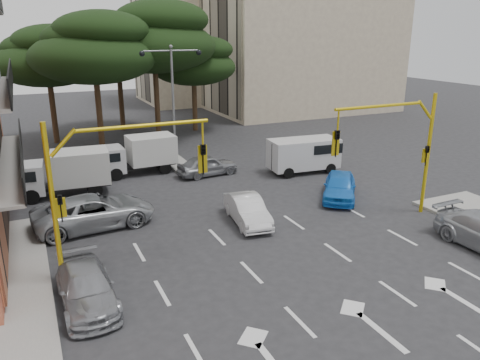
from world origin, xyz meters
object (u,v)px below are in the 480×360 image
object	(u,v)px
street_lamp_center	(172,84)
car_blue_compact	(340,186)
van_white	(303,155)
signal_mast_right	(402,141)
box_truck_b	(138,155)
car_white_hatch	(247,210)
car_silver_cross_a	(94,211)
box_truck_a	(64,174)
car_silver_wagon	(86,288)
signal_mast_left	(105,177)
car_silver_cross_b	(207,165)

from	to	relation	value
street_lamp_center	car_blue_compact	distance (m)	13.09
street_lamp_center	van_white	xyz separation A→B (m)	(6.90, -5.49, -4.31)
car_blue_compact	van_white	size ratio (longest dim) A/B	0.94
signal_mast_right	box_truck_b	xyz separation A→B (m)	(-9.68, 12.68, -2.69)
car_white_hatch	car_silver_cross_a	size ratio (longest dim) A/B	0.70
signal_mast_right	car_blue_compact	distance (m)	4.70
street_lamp_center	car_blue_compact	world-z (taller)	street_lamp_center
car_silver_cross_a	box_truck_a	world-z (taller)	box_truck_a
car_silver_wagon	signal_mast_left	bearing A→B (deg)	52.81
signal_mast_left	car_blue_compact	distance (m)	13.62
street_lamp_center	car_blue_compact	bearing A→B (deg)	-60.56
van_white	box_truck_a	bearing A→B (deg)	-91.48
signal_mast_left	box_truck_a	size ratio (longest dim) A/B	1.19
signal_mast_right	signal_mast_left	size ratio (longest dim) A/B	1.00
car_blue_compact	box_truck_b	xyz separation A→B (m)	(-8.87, 9.31, 0.49)
box_truck_b	van_white	bearing A→B (deg)	-114.92
car_white_hatch	box_truck_a	xyz separation A→B (m)	(-7.53, 7.80, 0.60)
car_silver_wagon	van_white	world-z (taller)	van_white
signal_mast_right	signal_mast_left	bearing A→B (deg)	180.00
signal_mast_left	box_truck_a	xyz separation A→B (m)	(-0.75, 10.26, -2.64)
car_white_hatch	box_truck_b	world-z (taller)	box_truck_b
signal_mast_left	box_truck_b	distance (m)	13.55
car_silver_wagon	box_truck_b	bearing A→B (deg)	69.11
car_silver_cross_b	box_truck_a	bearing A→B (deg)	85.84
car_silver_wagon	street_lamp_center	bearing A→B (deg)	61.70
car_silver_cross_a	car_blue_compact	bearing A→B (deg)	-102.20
box_truck_b	signal_mast_left	bearing A→B (deg)	160.95
car_white_hatch	box_truck_a	world-z (taller)	box_truck_a
signal_mast_left	box_truck_b	xyz separation A→B (m)	(3.93, 12.68, -2.69)
car_blue_compact	box_truck_a	xyz separation A→B (m)	(-13.56, 6.88, 0.53)
car_white_hatch	box_truck_b	xyz separation A→B (m)	(-2.84, 10.22, 0.56)
car_blue_compact	box_truck_a	bearing A→B (deg)	-168.78
box_truck_a	box_truck_b	world-z (taller)	box_truck_a
signal_mast_left	box_truck_a	bearing A→B (deg)	94.20
car_silver_cross_a	box_truck_a	xyz separation A→B (m)	(-0.83, 5.25, 0.47)
signal_mast_right	box_truck_a	world-z (taller)	signal_mast_right
signal_mast_right	car_silver_wagon	bearing A→B (deg)	-173.81
car_white_hatch	car_silver_cross_b	bearing A→B (deg)	90.47
signal_mast_right	car_blue_compact	world-z (taller)	signal_mast_right
car_silver_cross_a	box_truck_b	xyz separation A→B (m)	(3.85, 7.68, 0.43)
signal_mast_right	box_truck_b	world-z (taller)	signal_mast_right
box_truck_a	car_silver_cross_a	bearing A→B (deg)	-166.72
street_lamp_center	car_silver_cross_a	bearing A→B (deg)	-126.77
car_white_hatch	box_truck_a	bearing A→B (deg)	141.81
signal_mast_right	street_lamp_center	distance (m)	15.65
signal_mast_right	car_silver_cross_a	distance (m)	14.76
car_white_hatch	signal_mast_right	bearing A→B (deg)	-11.98
street_lamp_center	box_truck_a	size ratio (longest dim) A/B	1.54
car_silver_cross_a	box_truck_a	distance (m)	5.33
car_silver_cross_b	box_truck_b	world-z (taller)	box_truck_b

